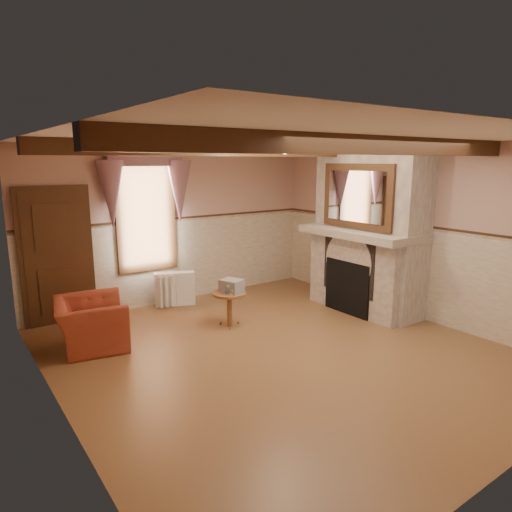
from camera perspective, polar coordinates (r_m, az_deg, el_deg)
floor at (r=6.32m, az=2.91°, el=-11.89°), size 5.50×6.00×0.01m
ceiling at (r=5.79m, az=3.21°, el=14.39°), size 5.50×6.00×0.01m
wall_back at (r=8.42m, az=-9.82°, el=3.87°), size 5.50×0.02×2.80m
wall_left at (r=4.74m, az=-23.98°, el=-3.14°), size 0.02×6.00×2.80m
wall_right at (r=7.89m, az=18.89°, el=2.89°), size 0.02×6.00×2.80m
wainscot at (r=6.05m, az=2.99°, el=-5.38°), size 5.50×6.00×1.50m
chair_rail at (r=5.88m, az=3.07°, el=1.63°), size 5.50×6.00×0.08m
firebox at (r=7.88m, az=11.68°, el=-3.80°), size 0.20×0.95×0.90m
armchair at (r=6.76m, az=-19.93°, el=-7.91°), size 1.09×1.20×0.68m
side_table at (r=7.15m, az=-3.34°, el=-6.66°), size 0.70×0.70×0.55m
book_stack at (r=7.04m, az=-3.06°, el=-3.75°), size 0.35×0.39×0.20m
radiator at (r=8.28m, az=-10.11°, el=-4.06°), size 0.72×0.43×0.60m
bowl at (r=7.88m, az=12.95°, el=3.71°), size 0.38×0.38×0.09m
mantel_clock at (r=8.39m, az=9.09°, el=4.70°), size 0.14×0.24×0.20m
oil_lamp at (r=8.02m, az=11.77°, el=4.57°), size 0.11×0.11×0.28m
candle_red at (r=7.50m, az=16.39°, el=3.38°), size 0.06×0.06×0.16m
jar_yellow at (r=7.51m, az=16.28°, el=3.25°), size 0.06×0.06×0.12m
fireplace at (r=8.00m, az=14.04°, el=3.28°), size 0.85×2.00×2.80m
mantel at (r=7.87m, az=13.17°, el=2.90°), size 1.05×2.05×0.12m
overmantel_mirror at (r=7.66m, az=12.46°, el=7.29°), size 0.06×1.44×1.04m
door at (r=7.75m, az=-23.62°, el=-0.25°), size 1.10×0.10×2.10m
window at (r=8.12m, az=-13.61°, el=5.21°), size 1.06×0.08×2.02m
window_drapes at (r=7.99m, az=-13.58°, el=9.43°), size 1.30×0.14×1.40m
ceiling_beam_front at (r=4.91m, az=12.25°, el=13.45°), size 5.50×0.18×0.20m
ceiling_beam_back at (r=6.76m, az=-3.35°, el=13.17°), size 5.50×0.18×0.20m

